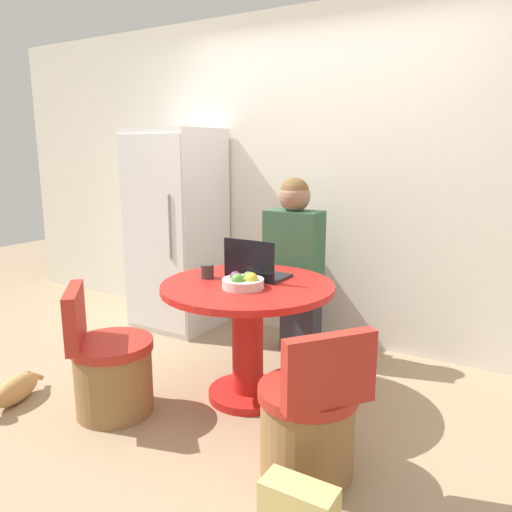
{
  "coord_description": "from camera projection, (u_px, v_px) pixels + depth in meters",
  "views": [
    {
      "loc": [
        1.54,
        -2.24,
        1.53
      ],
      "look_at": [
        0.01,
        0.33,
        0.89
      ],
      "focal_mm": 35.0,
      "sensor_mm": 36.0,
      "label": 1
    }
  ],
  "objects": [
    {
      "name": "refrigerator",
      "position": [
        177.0,
        230.0,
        4.3
      ],
      "size": [
        0.68,
        0.66,
        1.7
      ],
      "color": "white",
      "rests_on": "ground_plane"
    },
    {
      "name": "fruit_bowl",
      "position": [
        243.0,
        282.0,
        2.89
      ],
      "size": [
        0.24,
        0.24,
        0.1
      ],
      "color": "beige",
      "rests_on": "dining_table"
    },
    {
      "name": "laptop",
      "position": [
        256.0,
        270.0,
        3.1
      ],
      "size": [
        0.35,
        0.26,
        0.26
      ],
      "rotation": [
        0.0,
        0.0,
        3.14
      ],
      "color": "#232328",
      "rests_on": "dining_table"
    },
    {
      "name": "wall_back",
      "position": [
        328.0,
        180.0,
        3.9
      ],
      "size": [
        7.0,
        0.06,
        2.6
      ],
      "color": "silver",
      "rests_on": "ground_plane"
    },
    {
      "name": "ground_plane",
      "position": [
        227.0,
        412.0,
        2.97
      ],
      "size": [
        12.0,
        12.0,
        0.0
      ],
      "primitive_type": "plane",
      "color": "#9E8466"
    },
    {
      "name": "dining_table",
      "position": [
        248.0,
        320.0,
        3.05
      ],
      "size": [
        1.05,
        1.05,
        0.74
      ],
      "color": "red",
      "rests_on": "ground_plane"
    },
    {
      "name": "person_seated",
      "position": [
        296.0,
        259.0,
        3.64
      ],
      "size": [
        0.4,
        0.37,
        1.34
      ],
      "rotation": [
        0.0,
        0.0,
        3.14
      ],
      "color": "#2D2D38",
      "rests_on": "ground_plane"
    },
    {
      "name": "chair_near_left_corner",
      "position": [
        110.0,
        371.0,
        2.92
      ],
      "size": [
        0.55,
        0.55,
        0.77
      ],
      "rotation": [
        0.0,
        0.0,
        2.34
      ],
      "color": "olive",
      "rests_on": "ground_plane"
    },
    {
      "name": "coffee_cup",
      "position": [
        207.0,
        271.0,
        3.11
      ],
      "size": [
        0.08,
        0.08,
        0.09
      ],
      "color": "#383333",
      "rests_on": "dining_table"
    },
    {
      "name": "chair_near_right_corner",
      "position": [
        309.0,
        424.0,
        2.35
      ],
      "size": [
        0.55,
        0.54,
        0.77
      ],
      "rotation": [
        0.0,
        0.0,
        -2.23
      ],
      "color": "olive",
      "rests_on": "ground_plane"
    },
    {
      "name": "cat",
      "position": [
        13.0,
        390.0,
        3.05
      ],
      "size": [
        0.23,
        0.49,
        0.17
      ],
      "rotation": [
        0.0,
        0.0,
        4.99
      ],
      "color": "tan",
      "rests_on": "ground_plane"
    }
  ]
}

